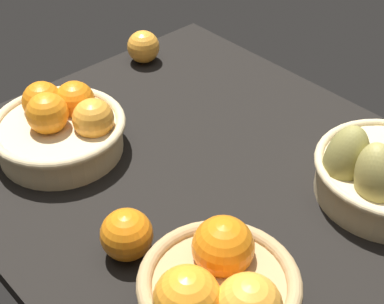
{
  "coord_description": "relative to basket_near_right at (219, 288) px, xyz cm",
  "views": [
    {
      "loc": [
        53.07,
        -51.18,
        67.12
      ],
      "look_at": [
        -1.7,
        -1.21,
        7.0
      ],
      "focal_mm": 54.03,
      "sensor_mm": 36.0,
      "label": 1
    }
  ],
  "objects": [
    {
      "name": "basket_near_left",
      "position": [
        -42.95,
        3.81,
        0.03
      ],
      "size": [
        23.28,
        23.28,
        11.93
      ],
      "color": "#D3BC8C",
      "rests_on": "market_tray"
    },
    {
      "name": "basket_near_right",
      "position": [
        0.0,
        0.0,
        0.0
      ],
      "size": [
        21.26,
        21.26,
        11.09
      ],
      "color": "tan",
      "rests_on": "market_tray"
    },
    {
      "name": "loose_orange_front_gap",
      "position": [
        -57.22,
        33.35,
        -1.12
      ],
      "size": [
        7.0,
        7.0,
        7.0
      ],
      "primitive_type": "sphere",
      "color": "#F49E33",
      "rests_on": "market_tray"
    },
    {
      "name": "market_tray",
      "position": [
        -21.41,
        17.62,
        -6.12
      ],
      "size": [
        84.0,
        72.0,
        3.0
      ],
      "primitive_type": "cube",
      "color": "black",
      "rests_on": "ground"
    },
    {
      "name": "loose_orange_back_gap",
      "position": [
        -15.82,
        -2.74,
        -0.81
      ],
      "size": [
        7.62,
        7.62,
        7.62
      ],
      "primitive_type": "sphere",
      "color": "orange",
      "rests_on": "market_tray"
    }
  ]
}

